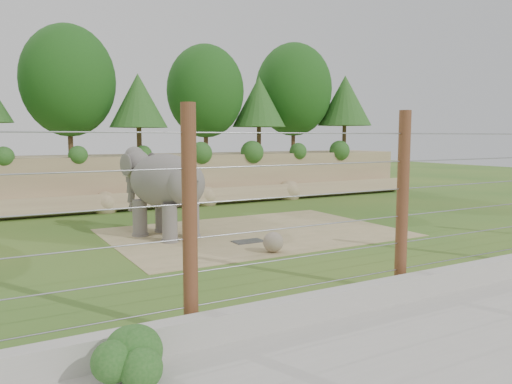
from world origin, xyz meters
TOP-DOWN VIEW (x-y plane):
  - ground at (0.00, 0.00)m, footprint 90.00×90.00m
  - back_embankment at (0.59, 12.68)m, footprint 30.00×5.52m
  - dirt_patch at (0.50, 3.00)m, footprint 10.00×7.00m
  - drain_grate at (-0.46, 1.69)m, footprint 1.00×0.60m
  - elephant at (-2.51, 3.83)m, footprint 2.75×4.02m
  - stone_ball at (-0.53, 0.03)m, footprint 0.61×0.61m
  - retaining_wall at (0.00, -5.00)m, footprint 26.00×0.35m
  - walkway at (0.00, -7.00)m, footprint 26.00×4.00m
  - barrier_fence at (0.00, -4.50)m, footprint 20.26×0.26m
  - walkway_shrub at (-6.50, -5.80)m, footprint 0.77×0.77m

SIDE VIEW (x-z plane):
  - ground at x=0.00m, z-range 0.00..0.00m
  - walkway at x=0.00m, z-range 0.00..0.01m
  - dirt_patch at x=0.50m, z-range 0.00..0.02m
  - drain_grate at x=-0.46m, z-range 0.02..0.05m
  - retaining_wall at x=0.00m, z-range 0.00..0.50m
  - stone_ball at x=-0.53m, z-range 0.02..0.63m
  - walkway_shrub at x=-6.50m, z-range 0.01..0.78m
  - elephant at x=-2.51m, z-range 0.00..3.00m
  - barrier_fence at x=0.00m, z-range 0.00..4.00m
  - back_embankment at x=0.59m, z-range -0.42..8.35m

